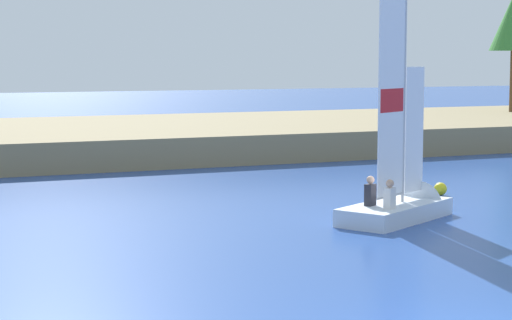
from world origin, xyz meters
TOP-DOWN VIEW (x-y plane):
  - shore_bank at (0.00, 29.14)m, footprint 80.00×14.36m
  - sailboat at (4.60, 9.63)m, footprint 4.21×3.20m
  - channel_buoy at (7.60, 12.57)m, footprint 0.39×0.39m

SIDE VIEW (x-z plane):
  - channel_buoy at x=7.60m, z-range 0.00..0.39m
  - sailboat at x=4.60m, z-range -2.69..3.58m
  - shore_bank at x=0.00m, z-range 0.00..1.17m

